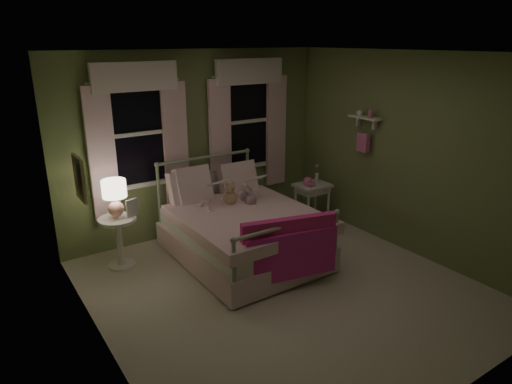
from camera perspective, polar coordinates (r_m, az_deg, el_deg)
room_shell at (r=4.85m, az=3.74°, el=1.47°), size 4.20×4.20×4.20m
bed at (r=5.90m, az=-1.88°, el=-4.89°), size 1.58×2.04×1.18m
pink_throw at (r=5.05m, az=4.32°, el=-6.25°), size 1.09×0.38×0.71m
child_left at (r=5.94m, az=-6.40°, el=0.61°), size 0.28×0.22×0.67m
child_right at (r=6.19m, az=-1.82°, el=1.86°), size 0.42×0.36×0.75m
book_left at (r=5.71m, az=-5.25°, el=0.53°), size 0.22×0.17×0.26m
book_right at (r=5.99m, az=-0.55°, el=1.07°), size 0.22×0.18×0.26m
teddy_bear at (r=5.97m, az=-3.27°, el=-0.33°), size 0.23×0.19×0.31m
nightstand_left at (r=5.91m, az=-16.77°, el=-5.22°), size 0.46×0.46×0.65m
table_lamp at (r=5.72m, az=-17.26°, el=-0.30°), size 0.29×0.29×0.46m
book_nightstand at (r=5.77m, az=-15.80°, el=-3.12°), size 0.23×0.26×0.02m
nightstand_right at (r=6.94m, az=7.06°, el=0.20°), size 0.50×0.40×0.64m
pink_toy at (r=6.83m, az=6.50°, el=1.30°), size 0.14×0.19×0.14m
bud_vase at (r=6.98m, az=7.62°, el=2.35°), size 0.06×0.06×0.28m
window_left at (r=6.13m, az=-14.49°, el=7.66°), size 1.34×0.13×1.96m
window_right at (r=6.88m, az=-0.92°, el=9.38°), size 1.34×0.13×1.96m
wall_shelf at (r=6.56m, az=13.35°, el=7.55°), size 0.15×0.50×0.60m
framed_picture at (r=4.53m, az=-21.18°, el=1.59°), size 0.03×0.32×0.42m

